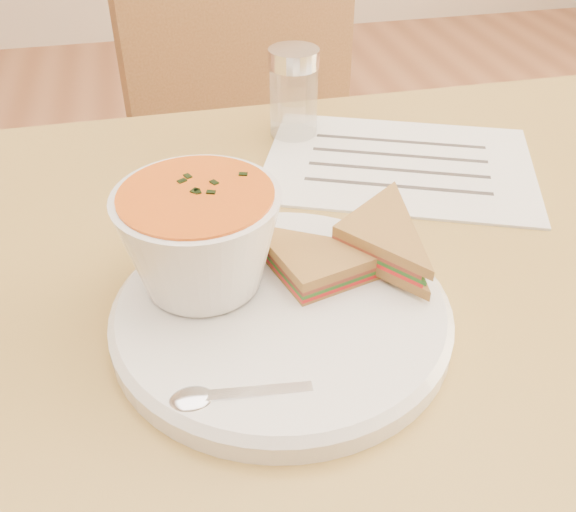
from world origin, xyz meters
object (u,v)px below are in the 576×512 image
object	(u,v)px
chair_far	(303,214)
soup_bowl	(201,244)
dining_table	(349,492)
plate	(281,315)
condiment_shaker	(294,94)

from	to	relation	value
chair_far	soup_bowl	world-z (taller)	chair_far
dining_table	chair_far	bearing A→B (deg)	83.37
chair_far	soup_bowl	bearing A→B (deg)	49.14
soup_bowl	chair_far	bearing A→B (deg)	66.98
dining_table	soup_bowl	world-z (taller)	soup_bowl
chair_far	plate	xyz separation A→B (m)	(-0.15, -0.53, 0.27)
soup_bowl	plate	bearing A→B (deg)	-34.09
chair_far	condiment_shaker	bearing A→B (deg)	54.17
plate	condiment_shaker	size ratio (longest dim) A/B	2.54
dining_table	plate	world-z (taller)	plate
chair_far	condiment_shaker	world-z (taller)	chair_far
chair_far	plate	world-z (taller)	chair_far
condiment_shaker	dining_table	bearing A→B (deg)	-86.88
plate	condiment_shaker	xyz separation A→B (m)	(0.09, 0.32, 0.04)
condiment_shaker	soup_bowl	bearing A→B (deg)	-116.46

